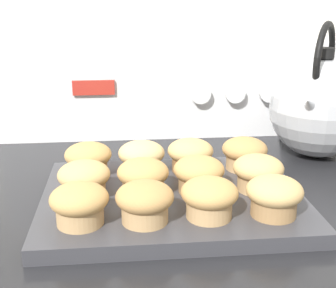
{
  "coord_description": "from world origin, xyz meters",
  "views": [
    {
      "loc": [
        -0.11,
        -0.41,
        1.23
      ],
      "look_at": [
        -0.05,
        0.26,
        1.01
      ],
      "focal_mm": 50.0,
      "sensor_mm": 36.0,
      "label": 1
    }
  ],
  "objects_px": {
    "muffin_r0_c0": "(79,203)",
    "muffin_r0_c3": "(274,195)",
    "muffin_r1_c2": "(202,174)",
    "muffin_r2_c0": "(88,159)",
    "muffin_r1_c1": "(143,177)",
    "muffin_r2_c1": "(142,157)",
    "muffin_r0_c1": "(145,201)",
    "muffin_r0_c2": "(210,197)",
    "muffin_r1_c3": "(258,172)",
    "muffin_r2_c2": "(192,154)",
    "muffin_r2_c3": "(245,153)",
    "tea_kettle": "(320,106)",
    "muffin_r1_c0": "(84,179)",
    "muffin_pan": "(172,199)"
  },
  "relations": [
    {
      "from": "muffin_r0_c2",
      "to": "muffin_r1_c2",
      "type": "xyz_separation_m",
      "value": [
        0.0,
        0.09,
        0.0
      ]
    },
    {
      "from": "muffin_r1_c2",
      "to": "muffin_r1_c3",
      "type": "xyz_separation_m",
      "value": [
        0.09,
        -0.0,
        0.0
      ]
    },
    {
      "from": "muffin_r1_c0",
      "to": "muffin_r1_c1",
      "type": "bearing_deg",
      "value": 0.18
    },
    {
      "from": "muffin_r0_c0",
      "to": "muffin_r0_c3",
      "type": "bearing_deg",
      "value": -0.25
    },
    {
      "from": "muffin_r1_c2",
      "to": "muffin_r2_c0",
      "type": "relative_size",
      "value": 1.0
    },
    {
      "from": "muffin_r1_c0",
      "to": "muffin_r2_c1",
      "type": "bearing_deg",
      "value": 44.98
    },
    {
      "from": "muffin_r2_c0",
      "to": "muffin_r1_c2",
      "type": "bearing_deg",
      "value": -26.02
    },
    {
      "from": "muffin_r0_c2",
      "to": "tea_kettle",
      "type": "relative_size",
      "value": 0.29
    },
    {
      "from": "muffin_r0_c3",
      "to": "muffin_r1_c0",
      "type": "xyz_separation_m",
      "value": [
        -0.26,
        0.09,
        0.0
      ]
    },
    {
      "from": "tea_kettle",
      "to": "muffin_r2_c2",
      "type": "bearing_deg",
      "value": -156.82
    },
    {
      "from": "muffin_r1_c1",
      "to": "muffin_r2_c3",
      "type": "distance_m",
      "value": 0.2
    },
    {
      "from": "muffin_r1_c0",
      "to": "muffin_r2_c0",
      "type": "distance_m",
      "value": 0.09
    },
    {
      "from": "muffin_r0_c1",
      "to": "muffin_r1_c2",
      "type": "bearing_deg",
      "value": 44.64
    },
    {
      "from": "muffin_pan",
      "to": "muffin_r0_c1",
      "type": "xyz_separation_m",
      "value": [
        -0.05,
        -0.09,
        0.04
      ]
    },
    {
      "from": "muffin_r0_c3",
      "to": "muffin_r2_c2",
      "type": "xyz_separation_m",
      "value": [
        -0.09,
        0.18,
        0.0
      ]
    },
    {
      "from": "muffin_r1_c2",
      "to": "muffin_r1_c1",
      "type": "bearing_deg",
      "value": -178.22
    },
    {
      "from": "muffin_r0_c0",
      "to": "muffin_r1_c0",
      "type": "relative_size",
      "value": 1.0
    },
    {
      "from": "muffin_r2_c0",
      "to": "muffin_r2_c3",
      "type": "relative_size",
      "value": 1.0
    },
    {
      "from": "muffin_r2_c0",
      "to": "muffin_r1_c0",
      "type": "bearing_deg",
      "value": -90.42
    },
    {
      "from": "muffin_r2_c3",
      "to": "tea_kettle",
      "type": "bearing_deg",
      "value": 33.19
    },
    {
      "from": "muffin_r1_c1",
      "to": "muffin_r1_c3",
      "type": "distance_m",
      "value": 0.18
    },
    {
      "from": "muffin_r0_c3",
      "to": "muffin_r2_c3",
      "type": "relative_size",
      "value": 1.0
    },
    {
      "from": "muffin_r1_c2",
      "to": "muffin_r0_c2",
      "type": "bearing_deg",
      "value": -92.89
    },
    {
      "from": "muffin_pan",
      "to": "muffin_r0_c1",
      "type": "height_order",
      "value": "muffin_r0_c1"
    },
    {
      "from": "muffin_r1_c0",
      "to": "muffin_r2_c2",
      "type": "distance_m",
      "value": 0.2
    },
    {
      "from": "muffin_r0_c2",
      "to": "muffin_r2_c3",
      "type": "relative_size",
      "value": 1.0
    },
    {
      "from": "muffin_pan",
      "to": "muffin_r0_c3",
      "type": "height_order",
      "value": "muffin_r0_c3"
    },
    {
      "from": "muffin_r1_c1",
      "to": "muffin_r2_c2",
      "type": "xyz_separation_m",
      "value": [
        0.09,
        0.09,
        0.0
      ]
    },
    {
      "from": "muffin_r0_c1",
      "to": "muffin_r1_c3",
      "type": "bearing_deg",
      "value": 26.26
    },
    {
      "from": "muffin_r0_c0",
      "to": "muffin_r0_c3",
      "type": "relative_size",
      "value": 1.0
    },
    {
      "from": "muffin_r2_c2",
      "to": "muffin_r2_c3",
      "type": "relative_size",
      "value": 1.0
    },
    {
      "from": "muffin_r1_c0",
      "to": "muffin_r1_c1",
      "type": "xyz_separation_m",
      "value": [
        0.09,
        0.0,
        0.0
      ]
    },
    {
      "from": "muffin_r2_c3",
      "to": "tea_kettle",
      "type": "relative_size",
      "value": 0.29
    },
    {
      "from": "muffin_r0_c0",
      "to": "muffin_r2_c2",
      "type": "bearing_deg",
      "value": 45.45
    },
    {
      "from": "muffin_r1_c0",
      "to": "tea_kettle",
      "type": "xyz_separation_m",
      "value": [
        0.44,
        0.21,
        0.05
      ]
    },
    {
      "from": "muffin_r0_c0",
      "to": "muffin_r2_c0",
      "type": "relative_size",
      "value": 1.0
    },
    {
      "from": "muffin_r0_c0",
      "to": "muffin_r2_c2",
      "type": "xyz_separation_m",
      "value": [
        0.18,
        0.18,
        0.0
      ]
    },
    {
      "from": "muffin_pan",
      "to": "muffin_r2_c3",
      "type": "xyz_separation_m",
      "value": [
        0.14,
        0.09,
        0.04
      ]
    },
    {
      "from": "muffin_r0_c0",
      "to": "muffin_r2_c1",
      "type": "relative_size",
      "value": 1.0
    },
    {
      "from": "muffin_r0_c0",
      "to": "muffin_r2_c2",
      "type": "distance_m",
      "value": 0.25
    },
    {
      "from": "muffin_r0_c2",
      "to": "muffin_r2_c1",
      "type": "height_order",
      "value": "same"
    },
    {
      "from": "muffin_r2_c1",
      "to": "muffin_r2_c3",
      "type": "bearing_deg",
      "value": 0.82
    },
    {
      "from": "muffin_r0_c3",
      "to": "muffin_r1_c2",
      "type": "height_order",
      "value": "same"
    },
    {
      "from": "muffin_r2_c0",
      "to": "muffin_r1_c3",
      "type": "bearing_deg",
      "value": -18.66
    },
    {
      "from": "muffin_r0_c3",
      "to": "muffin_r1_c3",
      "type": "bearing_deg",
      "value": 88.24
    },
    {
      "from": "muffin_r0_c1",
      "to": "muffin_r0_c3",
      "type": "distance_m",
      "value": 0.18
    },
    {
      "from": "muffin_pan",
      "to": "muffin_r0_c1",
      "type": "relative_size",
      "value": 5.06
    },
    {
      "from": "muffin_r0_c2",
      "to": "muffin_r0_c3",
      "type": "bearing_deg",
      "value": -1.89
    },
    {
      "from": "muffin_r0_c2",
      "to": "muffin_r1_c3",
      "type": "bearing_deg",
      "value": 42.65
    },
    {
      "from": "muffin_r0_c1",
      "to": "muffin_r2_c1",
      "type": "distance_m",
      "value": 0.18
    }
  ]
}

